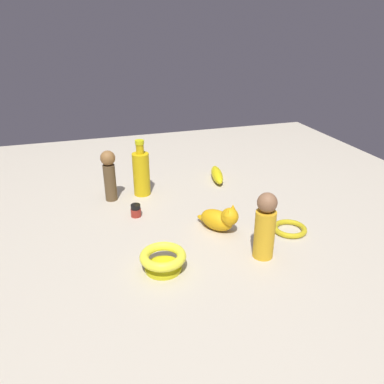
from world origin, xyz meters
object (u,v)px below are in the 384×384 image
(bangle, at_px, (290,229))
(person_figure_adult, at_px, (109,174))
(cat_figurine, at_px, (220,219))
(person_figure_child, at_px, (265,226))
(bowl, at_px, (163,259))
(banana, at_px, (217,175))
(nail_polish_jar, at_px, (136,211))
(bottle_tall, at_px, (141,172))

(bangle, relative_size, person_figure_adult, 0.56)
(cat_figurine, height_order, person_figure_child, person_figure_child)
(bowl, distance_m, banana, 0.63)
(person_figure_child, relative_size, nail_polish_jar, 4.50)
(bowl, xyz_separation_m, cat_figurine, (-0.15, 0.21, 0.01))
(nail_polish_jar, bearing_deg, bottle_tall, 162.78)
(banana, bearing_deg, cat_figurine, 173.00)
(cat_figurine, bearing_deg, banana, 160.62)
(cat_figurine, bearing_deg, bottle_tall, -151.60)
(nail_polish_jar, height_order, banana, same)
(person_figure_adult, xyz_separation_m, bottle_tall, (-0.01, 0.11, -0.01))
(bottle_tall, distance_m, nail_polish_jar, 0.18)
(bangle, distance_m, nail_polish_jar, 0.49)
(bowl, relative_size, banana, 0.71)
(banana, bearing_deg, bangle, -158.91)
(person_figure_adult, bearing_deg, cat_figurine, 42.87)
(person_figure_adult, height_order, bottle_tall, bottle_tall)
(bottle_tall, height_order, nail_polish_jar, bottle_tall)
(bowl, relative_size, bottle_tall, 0.58)
(cat_figurine, relative_size, person_figure_adult, 0.73)
(bottle_tall, relative_size, person_figure_child, 1.09)
(person_figure_adult, bearing_deg, bowl, 10.05)
(bowl, relative_size, cat_figurine, 0.90)
(bowl, distance_m, person_figure_adult, 0.47)
(bottle_tall, height_order, person_figure_child, bottle_tall)
(banana, bearing_deg, person_figure_child, -175.06)
(bangle, bearing_deg, bottle_tall, -136.42)
(person_figure_adult, bearing_deg, bangle, 52.10)
(person_figure_adult, height_order, banana, person_figure_adult)
(cat_figurine, relative_size, nail_polish_jar, 3.19)
(bowl, height_order, person_figure_child, person_figure_child)
(bottle_tall, xyz_separation_m, nail_polish_jar, (0.17, -0.05, -0.07))
(person_figure_child, bearing_deg, banana, 172.56)
(person_figure_child, bearing_deg, nail_polish_jar, -138.55)
(bangle, distance_m, person_figure_child, 0.19)
(person_figure_adult, bearing_deg, person_figure_child, 36.42)
(person_figure_adult, distance_m, nail_polish_jar, 0.18)
(bottle_tall, bearing_deg, bowl, -3.91)
(person_figure_child, bearing_deg, person_figure_adult, -143.58)
(bowl, xyz_separation_m, bottle_tall, (-0.48, 0.03, 0.05))
(bottle_tall, bearing_deg, person_figure_adult, -82.64)
(person_figure_adult, xyz_separation_m, nail_polish_jar, (0.15, 0.06, -0.08))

